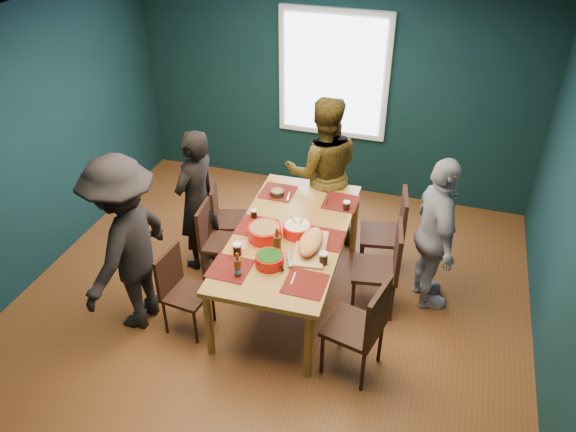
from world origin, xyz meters
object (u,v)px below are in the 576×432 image
Objects in this scene: bowl_salad at (265,232)px; cutting_board at (311,243)px; person_far_left at (197,201)px; person_back at (323,172)px; bowl_herbs at (270,260)px; chair_right_mid at (385,263)px; person_right at (436,236)px; bowl_dumpling at (297,229)px; chair_left_far at (224,214)px; dining_table at (290,239)px; person_near_left at (126,245)px; chair_right_far at (391,228)px; chair_left_mid at (214,236)px; chair_left_near at (179,285)px; chair_right_near at (364,323)px.

cutting_board reaches higher than bowl_salad.
person_back is (1.13, 0.85, 0.08)m from person_far_left.
chair_right_mid is at bearing 33.57° from bowl_herbs.
person_right is at bearing 106.86° from person_far_left.
bowl_salad is at bearing -150.40° from bowl_dumpling.
dining_table is at bearing -46.77° from chair_left_far.
person_near_left reaches higher than chair_left_far.
person_near_left is 2.50× the size of cutting_board.
bowl_salad is at bearing -60.55° from chair_left_far.
person_far_left reaches higher than chair_left_far.
person_back is 1.32m from cutting_board.
chair_right_far is 0.61× the size of person_far_left.
chair_right_mid is at bearing 112.42° from person_back.
bowl_dumpling is at bearing 29.60° from bowl_salad.
person_near_left is (-2.18, -1.44, 0.32)m from chair_right_far.
chair_left_mid is 0.49× the size of person_back.
person_far_left is 2.42m from person_right.
chair_left_near is 2.43m from person_right.
chair_right_far is at bearing 38.18° from bowl_salad.
dining_table is at bearing 45.42° from chair_left_near.
cutting_board is at bearing 150.94° from chair_right_near.
chair_left_near is 1.03m from person_far_left.
bowl_salad is at bearing 60.54° from person_back.
dining_table is 1.21× the size of person_back.
chair_left_near is 0.59m from person_near_left.
chair_left_far is 1.22× the size of cutting_board.
chair_left_near is at bearing -104.68° from chair_left_far.
person_back is at bearing 141.73° from person_far_left.
person_near_left is 6.87× the size of bowl_herbs.
dining_table is 1.20× the size of person_near_left.
bowl_salad is 0.46m from cutting_board.
dining_table is at bearing 38.02° from bowl_salad.
chair_right_mid is at bearing -96.95° from chair_right_far.
chair_right_mid reaches higher than chair_left_near.
person_right is 0.91× the size of person_near_left.
person_far_left is (-0.18, -0.25, 0.29)m from chair_left_far.
chair_left_mid is 1.84m from chair_right_far.
person_near_left reaches higher than person_back.
chair_left_far is 1.16m from bowl_dumpling.
chair_right_mid is 2.02m from person_far_left.
bowl_dumpling is (0.93, -0.11, 0.35)m from chair_left_mid.
chair_right_near reaches higher than cutting_board.
chair_left_mid reaches higher than chair_left_near.
bowl_dumpling is 1.07× the size of bowl_herbs.
bowl_salad is (-1.08, -0.85, 0.29)m from chair_right_far.
chair_right_far is 0.59m from chair_right_mid.
bowl_dumpling reaches higher than dining_table.
bowl_herbs is (0.82, 0.18, 0.35)m from chair_left_near.
bowl_dumpling is (-0.81, -0.70, 0.28)m from chair_right_far.
person_far_left is at bearing 166.59° from chair_right_mid.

